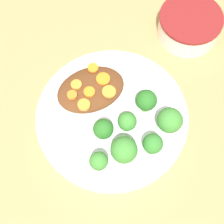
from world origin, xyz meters
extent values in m
plane|color=tan|center=(0.00, 0.00, 0.00)|extent=(4.00, 4.00, 0.00)
cylinder|color=white|center=(0.00, 0.00, 0.01)|extent=(0.29, 0.29, 0.02)
torus|color=white|center=(0.00, 0.00, 0.02)|extent=(0.29, 0.29, 0.01)
cylinder|color=white|center=(0.23, 0.12, 0.03)|extent=(0.13, 0.13, 0.06)
cylinder|color=maroon|center=(0.23, 0.12, 0.05)|extent=(0.13, 0.13, 0.01)
cylinder|color=white|center=(0.23, 0.12, 0.05)|extent=(0.10, 0.10, 0.01)
ellipsoid|color=#5B3319|center=(-0.02, 0.06, 0.04)|extent=(0.13, 0.09, 0.03)
cylinder|color=#7FA85B|center=(0.08, -0.06, 0.03)|extent=(0.02, 0.02, 0.02)
sphere|color=#3D8433|center=(0.08, -0.06, 0.06)|extent=(0.05, 0.05, 0.05)
cylinder|color=#759E51|center=(0.02, -0.03, 0.03)|extent=(0.02, 0.02, 0.02)
sphere|color=#3D8433|center=(0.02, -0.03, 0.05)|extent=(0.03, 0.03, 0.03)
cylinder|color=#759E51|center=(-0.01, -0.08, 0.03)|extent=(0.01, 0.01, 0.02)
sphere|color=#3D8433|center=(-0.01, -0.08, 0.06)|extent=(0.05, 0.05, 0.05)
cylinder|color=#759E51|center=(-0.03, -0.03, 0.03)|extent=(0.02, 0.02, 0.02)
sphere|color=#286B23|center=(-0.03, -0.03, 0.05)|extent=(0.04, 0.04, 0.04)
cylinder|color=#759E51|center=(0.04, -0.09, 0.03)|extent=(0.02, 0.02, 0.02)
sphere|color=#337A2D|center=(0.04, -0.09, 0.06)|extent=(0.04, 0.04, 0.04)
cylinder|color=#759E51|center=(-0.06, -0.08, 0.03)|extent=(0.02, 0.02, 0.02)
sphere|color=#3D8433|center=(-0.06, -0.08, 0.05)|extent=(0.03, 0.03, 0.03)
cylinder|color=#7FA85B|center=(0.06, -0.01, 0.03)|extent=(0.02, 0.02, 0.03)
sphere|color=#286B23|center=(0.06, -0.01, 0.06)|extent=(0.04, 0.04, 0.04)
cylinder|color=orange|center=(0.01, 0.03, 0.05)|extent=(0.03, 0.03, 0.00)
cylinder|color=orange|center=(-0.04, 0.07, 0.05)|extent=(0.02, 0.02, 0.01)
cylinder|color=orange|center=(0.01, 0.06, 0.05)|extent=(0.03, 0.03, 0.00)
cylinder|color=orange|center=(0.00, 0.09, 0.05)|extent=(0.02, 0.02, 0.00)
cylinder|color=orange|center=(-0.03, 0.05, 0.05)|extent=(0.02, 0.02, 0.01)
cylinder|color=orange|center=(-0.06, 0.05, 0.05)|extent=(0.02, 0.02, 0.01)
cylinder|color=orange|center=(-0.04, 0.03, 0.05)|extent=(0.02, 0.02, 0.01)
camera|label=1|loc=(-0.11, -0.26, 0.67)|focal=60.00mm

